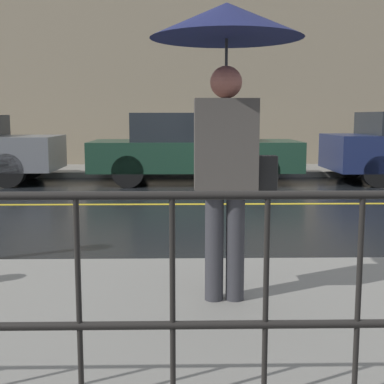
% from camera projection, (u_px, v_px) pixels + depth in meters
% --- Properties ---
extents(ground_plane, '(80.00, 80.00, 0.00)m').
position_uv_depth(ground_plane, '(249.00, 204.00, 8.87)').
color(ground_plane, black).
extents(sidewalk_near, '(28.00, 2.96, 0.13)m').
position_uv_depth(sidewalk_near, '(351.00, 326.00, 3.54)').
color(sidewalk_near, gray).
rests_on(sidewalk_near, ground_plane).
extents(sidewalk_far, '(28.00, 2.20, 0.13)m').
position_uv_depth(sidewalk_far, '(225.00, 170.00, 13.80)').
color(sidewalk_far, gray).
rests_on(sidewalk_far, ground_plane).
extents(lane_marking, '(25.20, 0.12, 0.01)m').
position_uv_depth(lane_marking, '(249.00, 204.00, 8.87)').
color(lane_marking, gold).
rests_on(lane_marking, ground_plane).
extents(building_storefront, '(28.00, 0.30, 4.70)m').
position_uv_depth(building_storefront, '(222.00, 83.00, 14.72)').
color(building_storefront, gray).
rests_on(building_storefront, ground_plane).
extents(pedestrian, '(1.04, 1.04, 2.07)m').
position_uv_depth(pedestrian, '(227.00, 68.00, 3.63)').
color(pedestrian, '#333338').
rests_on(pedestrian, sidewalk_near).
extents(car_dark_green, '(4.49, 1.81, 1.52)m').
position_uv_depth(car_dark_green, '(192.00, 148.00, 11.66)').
color(car_dark_green, '#193828').
rests_on(car_dark_green, ground_plane).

